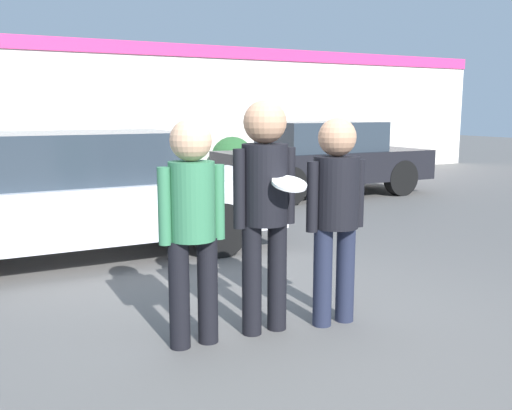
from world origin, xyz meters
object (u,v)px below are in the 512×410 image
(parked_car_near, at_px, (77,194))
(shrub, at_px, (232,158))
(person_left, at_px, (192,215))
(person_middle_with_frisbee, at_px, (265,196))
(person_right, at_px, (336,204))
(parked_car_far, at_px, (323,158))

(parked_car_near, distance_m, shrub, 7.58)
(parked_car_near, xyz_separation_m, shrub, (4.76, 5.89, -0.20))
(person_left, distance_m, parked_car_near, 3.07)
(shrub, bearing_deg, parked_car_near, -128.91)
(person_middle_with_frisbee, bearing_deg, person_left, 178.70)
(person_right, relative_size, parked_car_near, 0.36)
(parked_car_near, relative_size, parked_car_far, 1.09)
(person_middle_with_frisbee, xyz_separation_m, parked_car_far, (4.47, 5.83, -0.32))
(person_middle_with_frisbee, distance_m, shrub, 9.79)
(person_left, distance_m, person_middle_with_frisbee, 0.59)
(parked_car_near, bearing_deg, person_left, -85.22)
(shrub, bearing_deg, person_left, -116.71)
(person_left, distance_m, person_right, 1.16)
(person_left, bearing_deg, person_right, -5.46)
(person_left, relative_size, parked_car_near, 0.36)
(person_middle_with_frisbee, bearing_deg, parked_car_near, 105.23)
(person_right, bearing_deg, parked_car_near, 114.07)
(person_middle_with_frisbee, bearing_deg, person_right, -9.58)
(person_left, xyz_separation_m, parked_car_far, (5.05, 5.82, -0.22))
(parked_car_near, height_order, parked_car_far, parked_car_far)
(person_right, height_order, parked_car_far, person_right)
(person_right, relative_size, shrub, 1.56)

